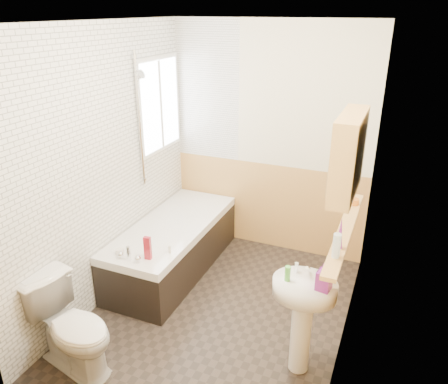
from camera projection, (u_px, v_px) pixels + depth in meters
The scene contains 26 objects.
floor at pixel (218, 313), 4.01m from camera, with size 2.80×2.80×0.00m, color black.
ceiling at pixel (216, 21), 3.03m from camera, with size 2.80×2.80×0.00m, color white.
wall_back at pixel (269, 142), 4.72m from camera, with size 2.20×0.02×2.50m, color #EFE7C5.
wall_front at pixel (110, 280), 2.33m from camera, with size 2.20×0.02×2.50m, color #EFE7C5.
wall_left at pixel (104, 169), 3.92m from camera, with size 0.02×2.80×2.50m, color #EFE7C5.
wall_right at pixel (358, 210), 3.12m from camera, with size 0.02×2.80×2.50m, color #EFE7C5.
wainscot_right at pixel (344, 296), 3.43m from camera, with size 0.01×2.80×1.00m, color #DCA75A.
wainscot_front at pixel (125, 382), 2.64m from camera, with size 2.20×0.01×1.00m, color #DCA75A.
wainscot_back at pixel (266, 205), 4.99m from camera, with size 2.20×0.01×1.00m, color #DCA75A.
tile_cladding_left at pixel (106, 169), 3.91m from camera, with size 0.01×2.80×2.50m, color white.
tile_return_back at pixel (207, 91), 4.76m from camera, with size 0.75×0.01×1.50m, color white.
window at pixel (160, 105), 4.55m from camera, with size 0.03×0.79×0.99m.
bathtub at pixel (173, 245), 4.59m from camera, with size 0.70×1.74×0.68m.
shower_riser at pixel (140, 110), 4.17m from camera, with size 0.11×0.09×1.32m.
toilet at pixel (72, 328), 3.29m from camera, with size 0.41×0.74×0.72m, color white.
sink at pixel (303, 307), 3.19m from camera, with size 0.47×0.38×0.91m.
pine_shelf at pixel (345, 230), 3.17m from camera, with size 0.10×1.36×0.03m, color #DCA75A.
medicine_cabinet at pixel (348, 155), 2.84m from camera, with size 0.15×0.61×0.55m.
foam_can at pixel (337, 246), 2.77m from camera, with size 0.05×0.05×0.17m, color silver.
green_bottle at pixel (340, 233), 2.87m from camera, with size 0.04×0.04×0.22m, color purple.
black_jar at pixel (354, 202), 3.54m from camera, with size 0.07×0.07×0.05m, color orange.
soap_bottle at pixel (324, 283), 2.99m from camera, with size 0.10×0.21×0.10m, color purple.
clear_bottle at pixel (288, 274), 3.08m from camera, with size 0.04×0.04×0.11m, color #59C647.
blue_gel at pixel (148, 248), 3.82m from camera, with size 0.06×0.04×0.22m, color maroon.
cream_jar at pixel (120, 251), 3.93m from camera, with size 0.07×0.07×0.05m, color silver.
orange_bottle at pixel (170, 249), 3.94m from camera, with size 0.02×0.02×0.07m, color silver.
Camera 1 is at (1.32, -2.98, 2.59)m, focal length 35.00 mm.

